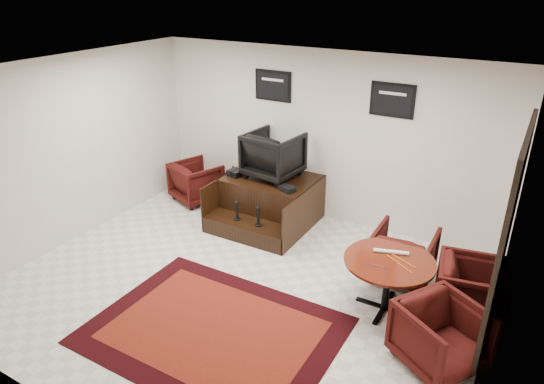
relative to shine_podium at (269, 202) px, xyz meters
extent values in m
plane|color=silver|center=(0.62, -1.86, -0.35)|extent=(6.00, 6.00, 0.00)
cube|color=silver|center=(0.62, 0.64, 1.05)|extent=(6.00, 0.02, 2.80)
cube|color=silver|center=(0.62, -4.36, 1.05)|extent=(6.00, 0.02, 2.80)
cube|color=silver|center=(-2.38, -1.86, 1.05)|extent=(0.02, 5.00, 2.80)
cube|color=silver|center=(3.62, -1.86, 1.05)|extent=(0.02, 5.00, 2.80)
cube|color=white|center=(0.62, -1.86, 2.45)|extent=(6.00, 5.00, 0.02)
cube|color=black|center=(3.59, -1.16, 0.95)|extent=(0.05, 1.90, 2.30)
cube|color=black|center=(3.58, -1.16, 0.95)|extent=(0.02, 1.72, 2.12)
cube|color=black|center=(3.59, -1.16, 0.95)|extent=(0.03, 0.05, 2.12)
cube|color=black|center=(-0.28, 0.62, 1.80)|extent=(0.66, 0.03, 0.50)
cube|color=black|center=(-0.28, 0.60, 1.80)|extent=(0.58, 0.01, 0.42)
cube|color=silver|center=(-0.28, 0.60, 1.90)|extent=(0.40, 0.00, 0.04)
cube|color=black|center=(1.72, 0.62, 1.80)|extent=(0.66, 0.03, 0.50)
cube|color=black|center=(1.72, 0.60, 1.80)|extent=(0.58, 0.01, 0.42)
cube|color=silver|center=(1.72, 0.60, 1.90)|extent=(0.40, 0.00, 0.04)
cube|color=black|center=(0.83, -2.72, -0.35)|extent=(2.82, 2.12, 0.01)
cube|color=#58160C|center=(0.83, -2.72, -0.34)|extent=(2.32, 1.61, 0.01)
cube|color=black|center=(0.00, 0.10, 0.03)|extent=(1.47, 1.09, 0.76)
cube|color=black|center=(0.00, -0.66, -0.22)|extent=(1.47, 0.44, 0.27)
cube|color=black|center=(-0.73, -0.12, 0.03)|extent=(0.02, 1.53, 0.76)
cube|color=black|center=(0.73, -0.12, 0.03)|extent=(0.02, 1.53, 0.76)
cylinder|color=black|center=(-0.20, -0.66, -0.07)|extent=(0.11, 0.11, 0.02)
cylinder|color=black|center=(-0.20, -0.66, 0.06)|extent=(0.04, 0.04, 0.24)
sphere|color=black|center=(-0.20, -0.66, 0.22)|extent=(0.07, 0.07, 0.07)
cylinder|color=black|center=(0.20, -0.66, -0.07)|extent=(0.11, 0.11, 0.02)
cylinder|color=black|center=(0.20, -0.66, 0.06)|extent=(0.04, 0.04, 0.24)
sphere|color=black|center=(0.20, -0.66, 0.22)|extent=(0.07, 0.07, 0.07)
imported|color=black|center=(0.00, 0.15, 0.83)|extent=(0.88, 0.84, 0.83)
cube|color=black|center=(-0.61, -0.09, 0.46)|extent=(0.17, 0.30, 0.10)
cube|color=black|center=(-0.49, -0.12, 0.46)|extent=(0.17, 0.30, 0.10)
cube|color=black|center=(0.48, -0.26, 0.45)|extent=(0.28, 0.23, 0.08)
imported|color=black|center=(-1.58, 0.08, 0.05)|extent=(0.97, 0.95, 0.80)
cylinder|color=#411709|center=(2.44, -1.32, 0.34)|extent=(1.09, 1.09, 0.03)
cylinder|color=black|center=(2.44, -1.32, 0.01)|extent=(0.09, 0.09, 0.64)
cube|color=black|center=(2.44, -1.32, -0.34)|extent=(0.73, 0.06, 0.03)
cube|color=black|center=(2.44, -1.32, -0.34)|extent=(0.06, 0.73, 0.03)
imported|color=black|center=(2.42, -0.54, 0.05)|extent=(0.79, 0.74, 0.80)
imported|color=black|center=(3.35, -0.93, 0.05)|extent=(0.84, 0.88, 0.80)
imported|color=black|center=(3.22, -1.95, 0.05)|extent=(1.04, 1.06, 0.81)
cylinder|color=white|center=(2.41, -1.17, 0.39)|extent=(0.42, 0.18, 0.05)
cylinder|color=#DB580C|center=(2.56, -1.35, 0.37)|extent=(0.38, 0.26, 0.01)
cylinder|color=#DB580C|center=(2.56, -1.25, 0.37)|extent=(0.41, 0.20, 0.01)
cylinder|color=#4C1933|center=(2.26, -1.52, 0.36)|extent=(0.10, 0.02, 0.01)
cylinder|color=#4C1933|center=(2.32, -1.52, 0.36)|extent=(0.10, 0.02, 0.01)
cylinder|color=#4C1933|center=(2.38, -1.52, 0.36)|extent=(0.10, 0.02, 0.01)
cylinder|color=#4C1933|center=(2.44, -1.52, 0.36)|extent=(0.10, 0.02, 0.01)
camera|label=1|loc=(3.68, -6.29, 3.47)|focal=32.00mm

